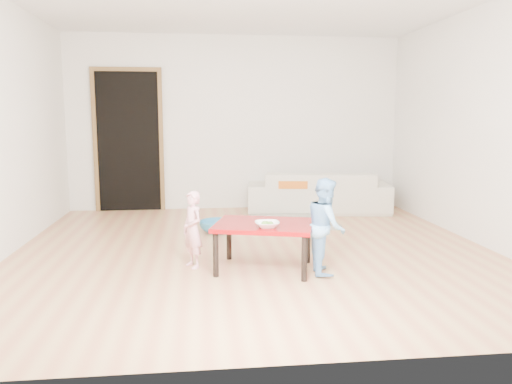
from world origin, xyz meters
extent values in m
cube|color=#C07A52|center=(0.00, 0.00, 0.00)|extent=(5.00, 5.00, 0.01)
cube|color=white|center=(0.00, 2.50, 1.30)|extent=(5.00, 0.02, 2.60)
cube|color=white|center=(2.50, 0.00, 1.30)|extent=(0.02, 5.00, 2.60)
imported|color=beige|center=(1.18, 2.05, 0.30)|extent=(2.15, 1.08, 0.60)
cube|color=orange|center=(0.76, 1.88, 0.45)|extent=(0.46, 0.42, 0.11)
imported|color=white|center=(0.02, -0.88, 0.46)|extent=(0.21, 0.21, 0.05)
imported|color=pink|center=(-0.63, -0.55, 0.36)|extent=(0.28, 0.31, 0.72)
imported|color=#6CAEFA|center=(0.56, -0.84, 0.43)|extent=(0.36, 0.45, 0.86)
imported|color=teal|center=(-0.35, 0.86, 0.07)|extent=(0.45, 0.45, 0.14)
camera|label=1|loc=(-0.56, -5.11, 1.40)|focal=35.00mm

